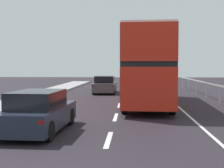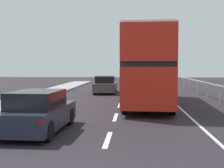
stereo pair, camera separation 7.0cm
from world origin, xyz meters
name	(u,v)px [view 1 (the left image)]	position (x,y,z in m)	size (l,w,h in m)	color
lane_paint_markings	(163,122)	(2.02, 8.23, 0.00)	(3.50, 46.00, 0.01)	silver
double_decker_bus_red	(148,66)	(1.71, 14.40, 2.29)	(3.02, 11.50, 4.28)	red
hatchback_car_near	(39,112)	(-2.51, 5.87, 0.69)	(1.87, 4.31, 1.45)	#1D2332
sedan_car_ahead	(105,85)	(-1.54, 21.97, 0.70)	(1.85, 4.38, 1.47)	#4A4A4B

